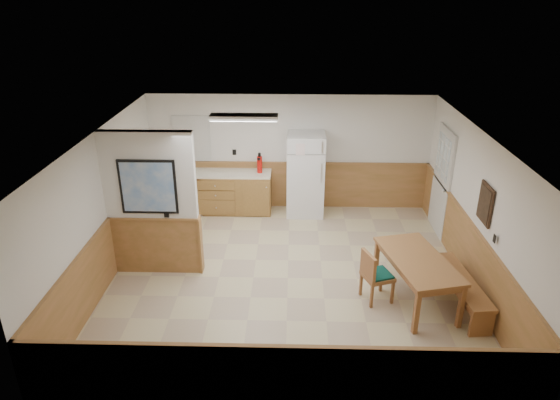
{
  "coord_description": "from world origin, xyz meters",
  "views": [
    {
      "loc": [
        0.07,
        -7.22,
        4.61
      ],
      "look_at": [
        -0.14,
        0.4,
        1.27
      ],
      "focal_mm": 32.0,
      "sensor_mm": 36.0,
      "label": 1
    }
  ],
  "objects_px": {
    "dining_bench": "(461,285)",
    "fire_extinguisher": "(260,164)",
    "dining_table": "(418,264)",
    "dining_chair": "(373,273)",
    "soap_bottle": "(190,167)",
    "refrigerator": "(306,175)"
  },
  "relations": [
    {
      "from": "refrigerator",
      "to": "dining_bench",
      "type": "height_order",
      "value": "refrigerator"
    },
    {
      "from": "refrigerator",
      "to": "dining_table",
      "type": "relative_size",
      "value": 1.0
    },
    {
      "from": "dining_table",
      "to": "soap_bottle",
      "type": "bearing_deg",
      "value": 128.15
    },
    {
      "from": "refrigerator",
      "to": "dining_chair",
      "type": "distance_m",
      "value": 3.4
    },
    {
      "from": "refrigerator",
      "to": "fire_extinguisher",
      "type": "height_order",
      "value": "refrigerator"
    },
    {
      "from": "dining_table",
      "to": "dining_bench",
      "type": "height_order",
      "value": "dining_table"
    },
    {
      "from": "soap_bottle",
      "to": "dining_bench",
      "type": "bearing_deg",
      "value": -35.01
    },
    {
      "from": "dining_table",
      "to": "fire_extinguisher",
      "type": "distance_m",
      "value": 4.22
    },
    {
      "from": "refrigerator",
      "to": "dining_chair",
      "type": "relative_size",
      "value": 2.08
    },
    {
      "from": "refrigerator",
      "to": "dining_bench",
      "type": "distance_m",
      "value": 4.07
    },
    {
      "from": "dining_bench",
      "to": "soap_bottle",
      "type": "height_order",
      "value": "soap_bottle"
    },
    {
      "from": "dining_bench",
      "to": "fire_extinguisher",
      "type": "relative_size",
      "value": 3.81
    },
    {
      "from": "dining_chair",
      "to": "fire_extinguisher",
      "type": "relative_size",
      "value": 1.94
    },
    {
      "from": "dining_chair",
      "to": "fire_extinguisher",
      "type": "distance_m",
      "value": 3.87
    },
    {
      "from": "dining_table",
      "to": "soap_bottle",
      "type": "distance_m",
      "value": 5.26
    },
    {
      "from": "dining_table",
      "to": "fire_extinguisher",
      "type": "height_order",
      "value": "fire_extinguisher"
    },
    {
      "from": "dining_bench",
      "to": "fire_extinguisher",
      "type": "xyz_separation_m",
      "value": [
        -3.3,
        3.35,
        0.75
      ]
    },
    {
      "from": "refrigerator",
      "to": "dining_bench",
      "type": "bearing_deg",
      "value": -54.08
    },
    {
      "from": "fire_extinguisher",
      "to": "dining_table",
      "type": "bearing_deg",
      "value": -60.68
    },
    {
      "from": "fire_extinguisher",
      "to": "dining_chair",
      "type": "bearing_deg",
      "value": -68.62
    },
    {
      "from": "dining_chair",
      "to": "soap_bottle",
      "type": "distance_m",
      "value": 4.78
    },
    {
      "from": "dining_chair",
      "to": "dining_table",
      "type": "bearing_deg",
      "value": -18.98
    }
  ]
}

